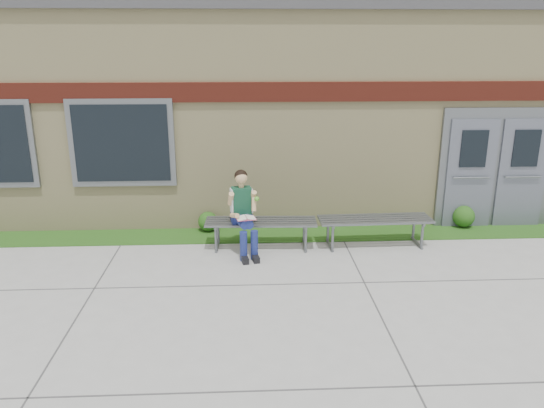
{
  "coord_description": "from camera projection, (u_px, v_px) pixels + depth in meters",
  "views": [
    {
      "loc": [
        -0.74,
        -6.68,
        3.47
      ],
      "look_at": [
        -0.33,
        1.7,
        0.89
      ],
      "focal_mm": 35.0,
      "sensor_mm": 36.0,
      "label": 1
    }
  ],
  "objects": [
    {
      "name": "school_building",
      "position": [
        277.0,
        102.0,
        12.52
      ],
      "size": [
        16.2,
        6.22,
        4.2
      ],
      "color": "beige",
      "rests_on": "ground"
    },
    {
      "name": "girl",
      "position": [
        243.0,
        211.0,
        8.88
      ],
      "size": [
        0.54,
        0.87,
        1.42
      ],
      "rotation": [
        0.0,
        0.0,
        0.2
      ],
      "color": "navy",
      "rests_on": "ground"
    },
    {
      "name": "shrub_east",
      "position": [
        464.0,
        216.0,
        10.24
      ],
      "size": [
        0.42,
        0.42,
        0.42
      ],
      "primitive_type": "sphere",
      "color": "#1C4612",
      "rests_on": "grass_strip"
    },
    {
      "name": "ground",
      "position": [
        301.0,
        300.0,
        7.43
      ],
      "size": [
        80.0,
        80.0,
        0.0
      ],
      "primitive_type": "plane",
      "color": "#9E9E99",
      "rests_on": "ground"
    },
    {
      "name": "bench_left",
      "position": [
        261.0,
        227.0,
        9.2
      ],
      "size": [
        1.94,
        0.61,
        0.5
      ],
      "rotation": [
        0.0,
        0.0,
        -0.04
      ],
      "color": "slate",
      "rests_on": "ground"
    },
    {
      "name": "bench_right",
      "position": [
        375.0,
        224.0,
        9.29
      ],
      "size": [
        1.98,
        0.61,
        0.51
      ],
      "rotation": [
        0.0,
        0.0,
        0.03
      ],
      "color": "slate",
      "rests_on": "ground"
    },
    {
      "name": "shrub_mid",
      "position": [
        208.0,
        222.0,
        10.02
      ],
      "size": [
        0.37,
        0.37,
        0.37
      ],
      "primitive_type": "sphere",
      "color": "#1C4612",
      "rests_on": "grass_strip"
    },
    {
      "name": "grass_strip",
      "position": [
        287.0,
        234.0,
        9.91
      ],
      "size": [
        16.0,
        0.8,
        0.02
      ],
      "primitive_type": "cube",
      "color": "#1C4612",
      "rests_on": "ground"
    }
  ]
}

